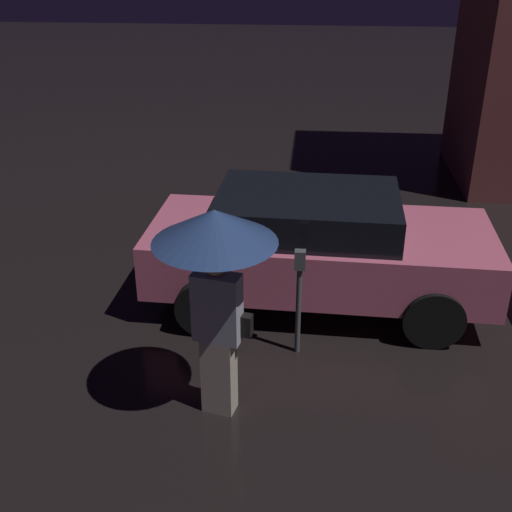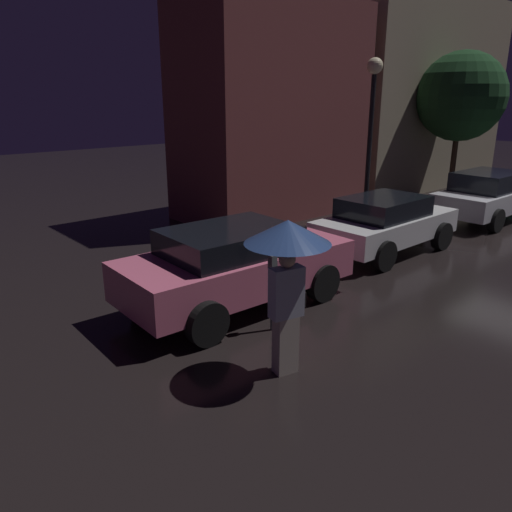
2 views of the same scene
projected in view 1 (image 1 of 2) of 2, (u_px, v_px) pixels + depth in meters
parked_car_pink at (317, 245)px, 8.10m from camera, size 4.34×2.02×1.49m
pedestrian_with_umbrella at (216, 255)px, 5.75m from camera, size 1.14×1.14×2.18m
parking_meter at (299, 291)px, 7.07m from camera, size 0.12×0.10×1.30m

